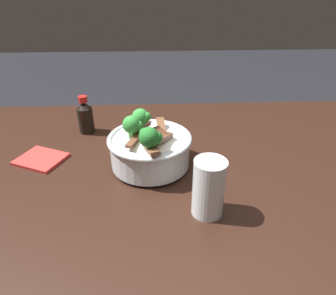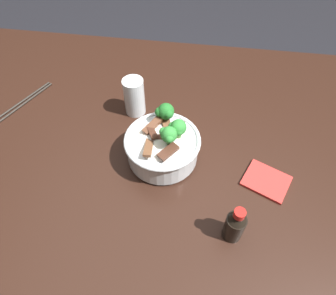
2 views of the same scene
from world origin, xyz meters
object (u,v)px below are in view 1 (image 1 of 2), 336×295
soy_sauce_bottle (85,117)px  folded_napkin (41,159)px  rice_bowl (150,146)px  drinking_glass (208,192)px

soy_sauce_bottle → folded_napkin: bearing=-119.5°
rice_bowl → folded_napkin: rice_bowl is taller
rice_bowl → drinking_glass: rice_bowl is taller
soy_sauce_bottle → rice_bowl: bearing=-46.0°
rice_bowl → soy_sauce_bottle: rice_bowl is taller
drinking_glass → soy_sauce_bottle: (-0.32, 0.38, -0.00)m
rice_bowl → folded_napkin: size_ratio=1.81×
rice_bowl → folded_napkin: 0.30m
rice_bowl → folded_napkin: (-0.29, 0.04, -0.06)m
drinking_glass → soy_sauce_bottle: size_ratio=1.06×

